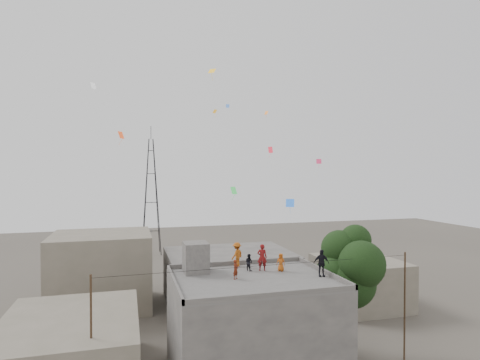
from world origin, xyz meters
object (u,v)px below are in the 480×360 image
object	(u,v)px
transmission_tower	(151,196)
person_red_adult	(262,257)
tree	(351,269)
person_dark_adult	(321,263)
stair_head_box	(196,257)

from	to	relation	value
transmission_tower	person_red_adult	world-z (taller)	transmission_tower
tree	person_red_adult	world-z (taller)	tree
person_dark_adult	stair_head_box	bearing A→B (deg)	166.19
tree	person_red_adult	bearing A→B (deg)	168.79
transmission_tower	person_dark_adult	world-z (taller)	transmission_tower
tree	transmission_tower	bearing A→B (deg)	106.09
tree	transmission_tower	xyz separation A→B (m)	(-11.37, 39.40, 2.97)
person_red_adult	person_dark_adult	size ratio (longest dim) A/B	1.05
stair_head_box	person_dark_adult	bearing A→B (deg)	-23.38
stair_head_box	person_dark_adult	size ratio (longest dim) A/B	1.15
stair_head_box	transmission_tower	xyz separation A→B (m)	(-0.80, 37.40, 1.97)
tree	person_red_adult	xyz separation A→B (m)	(-6.14, 1.22, 0.90)
stair_head_box	person_red_adult	distance (m)	4.50
stair_head_box	tree	size ratio (longest dim) A/B	0.22
person_red_adult	person_dark_adult	distance (m)	4.04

